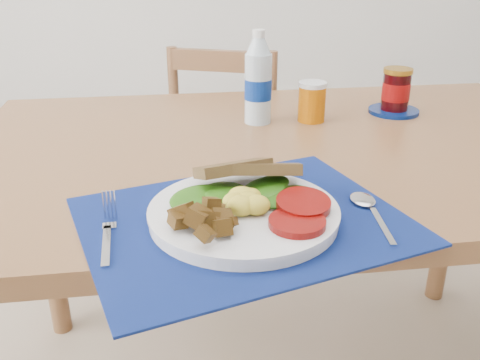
% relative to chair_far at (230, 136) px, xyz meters
% --- Properties ---
extents(table, '(1.40, 0.90, 0.75)m').
position_rel_chair_far_xyz_m(table, '(0.05, -0.68, 0.13)').
color(table, brown).
rests_on(table, ground).
extents(chair_far, '(0.49, 0.48, 1.03)m').
position_rel_chair_far_xyz_m(chair_far, '(0.00, 0.00, 0.00)').
color(chair_far, '#52351D').
rests_on(chair_far, ground).
extents(placemat, '(0.57, 0.50, 0.00)m').
position_rel_chair_far_xyz_m(placemat, '(-0.10, -1.02, 0.22)').
color(placemat, black).
rests_on(placemat, table).
extents(breakfast_plate, '(0.29, 0.29, 0.07)m').
position_rel_chair_far_xyz_m(breakfast_plate, '(-0.11, -1.03, 0.24)').
color(breakfast_plate, silver).
rests_on(breakfast_plate, placemat).
extents(fork, '(0.02, 0.16, 0.00)m').
position_rel_chair_far_xyz_m(fork, '(-0.31, -1.04, 0.22)').
color(fork, '#B2B5BA').
rests_on(fork, placemat).
extents(spoon, '(0.04, 0.17, 0.01)m').
position_rel_chair_far_xyz_m(spoon, '(0.10, -1.02, 0.22)').
color(spoon, '#B2B5BA').
rests_on(spoon, placemat).
extents(water_bottle, '(0.06, 0.06, 0.22)m').
position_rel_chair_far_xyz_m(water_bottle, '(0.01, -0.53, 0.31)').
color(water_bottle, '#ADBFCC').
rests_on(water_bottle, table).
extents(juice_glass, '(0.07, 0.07, 0.09)m').
position_rel_chair_far_xyz_m(juice_glass, '(0.14, -0.53, 0.26)').
color(juice_glass, '#B25804').
rests_on(juice_glass, table).
extents(jam_on_saucer, '(0.13, 0.13, 0.11)m').
position_rel_chair_far_xyz_m(jam_on_saucer, '(0.36, -0.50, 0.27)').
color(jam_on_saucer, '#051957').
rests_on(jam_on_saucer, table).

